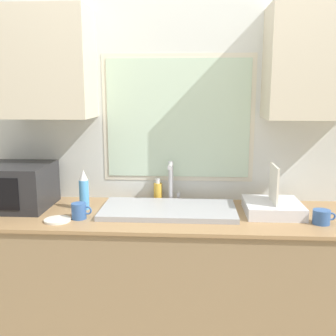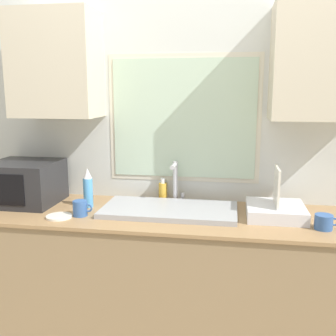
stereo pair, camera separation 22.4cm
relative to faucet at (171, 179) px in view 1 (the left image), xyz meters
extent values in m
cube|color=#8C7251|center=(0.04, -0.24, -0.61)|extent=(2.46, 0.64, 0.87)
cube|color=#99754C|center=(0.04, -0.24, -0.16)|extent=(2.49, 0.67, 0.02)
cube|color=silver|center=(0.04, 0.11, 0.26)|extent=(6.00, 0.06, 2.60)
cube|color=beige|center=(0.04, 0.08, 0.38)|extent=(0.98, 0.01, 0.82)
cube|color=#B2CCB2|center=(0.04, 0.08, 0.38)|extent=(0.92, 0.01, 0.76)
cube|color=beige|center=(-0.74, -0.08, 0.72)|extent=(0.52, 0.32, 0.65)
cube|color=beige|center=(0.82, -0.08, 0.72)|extent=(0.52, 0.32, 0.65)
cube|color=#9EA0A5|center=(0.00, -0.22, -0.14)|extent=(0.80, 0.41, 0.03)
cylinder|color=#B7B7BC|center=(0.00, 0.02, -0.02)|extent=(0.03, 0.03, 0.27)
cylinder|color=#B7B7BC|center=(0.00, -0.05, 0.10)|extent=(0.03, 0.13, 0.03)
cylinder|color=#B7B7BC|center=(0.05, 0.02, -0.12)|extent=(0.02, 0.02, 0.06)
cube|color=#232326|center=(-0.95, -0.17, -0.02)|extent=(0.42, 0.39, 0.27)
cube|color=silver|center=(0.61, -0.20, -0.12)|extent=(0.33, 0.34, 0.07)
cube|color=silver|center=(0.61, -0.20, 0.03)|extent=(0.01, 0.22, 0.22)
cylinder|color=#4C99D8|center=(-0.52, -0.19, -0.06)|extent=(0.06, 0.06, 0.18)
cone|color=silver|center=(-0.52, -0.19, 0.06)|extent=(0.05, 0.05, 0.06)
cylinder|color=gold|center=(-0.09, 0.04, -0.10)|extent=(0.06, 0.06, 0.11)
cylinder|color=white|center=(-0.09, 0.04, -0.02)|extent=(0.03, 0.03, 0.03)
cylinder|color=#335999|center=(-0.50, -0.37, -0.11)|extent=(0.08, 0.08, 0.09)
torus|color=#335999|center=(-0.45, -0.37, -0.10)|extent=(0.05, 0.01, 0.05)
cylinder|color=#335999|center=(0.84, -0.38, -0.11)|extent=(0.09, 0.09, 0.08)
torus|color=#335999|center=(0.89, -0.38, -0.11)|extent=(0.04, 0.01, 0.04)
cylinder|color=silver|center=(-0.61, -0.42, -0.15)|extent=(0.15, 0.15, 0.01)
camera|label=1|loc=(0.13, -2.47, 0.56)|focal=42.00mm
camera|label=2|loc=(0.36, -2.44, 0.56)|focal=42.00mm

